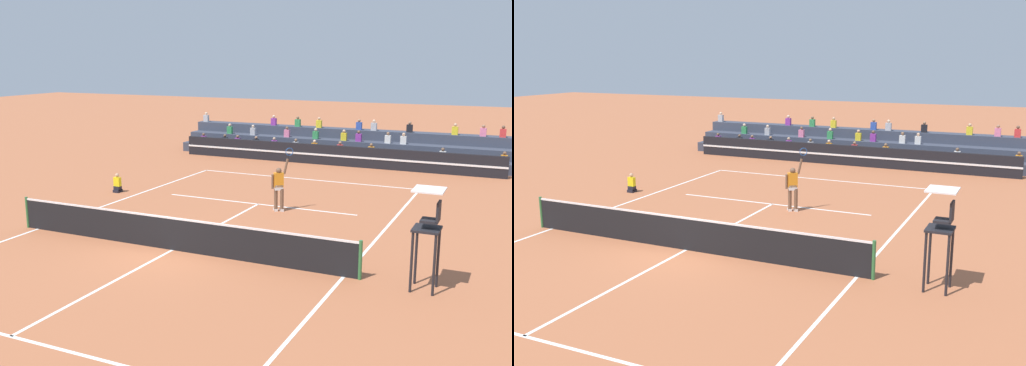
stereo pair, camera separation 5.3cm
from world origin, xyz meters
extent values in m
plane|color=#AD603D|center=(0.00, 0.00, 0.00)|extent=(120.00, 120.00, 0.00)
cube|color=white|center=(0.00, 11.90, 0.00)|extent=(11.00, 0.10, 0.01)
cube|color=white|center=(-5.50, 0.00, 0.00)|extent=(0.10, 23.80, 0.01)
cube|color=white|center=(5.50, 0.00, 0.00)|extent=(0.10, 23.80, 0.01)
cube|color=white|center=(0.00, -6.43, 0.00)|extent=(8.25, 0.10, 0.01)
cube|color=white|center=(0.00, 6.43, 0.00)|extent=(8.25, 0.10, 0.01)
cube|color=white|center=(0.00, 0.00, 0.00)|extent=(0.10, 12.85, 0.01)
cylinder|color=#2D6B38|center=(-5.95, 0.00, 0.55)|extent=(0.10, 0.10, 1.10)
cylinder|color=#2D6B38|center=(5.95, 0.00, 0.55)|extent=(0.10, 0.10, 1.10)
cube|color=black|center=(0.00, 0.00, 0.50)|extent=(11.90, 0.02, 1.00)
cube|color=white|center=(0.00, 0.00, 1.03)|extent=(11.90, 0.04, 0.06)
cube|color=black|center=(0.00, 16.11, 0.55)|extent=(18.00, 0.24, 1.10)
cube|color=white|center=(0.00, 15.98, 0.55)|extent=(18.00, 0.02, 0.10)
cube|color=#383D4C|center=(0.00, 17.38, 0.28)|extent=(19.97, 0.95, 0.55)
cube|color=orange|center=(1.92, 17.21, 0.77)|extent=(0.32, 0.22, 0.44)
sphere|color=brown|center=(1.92, 17.21, 1.09)|extent=(0.18, 0.18, 0.18)
cube|color=purple|center=(-8.66, 17.21, 0.77)|extent=(0.32, 0.22, 0.44)
sphere|color=brown|center=(-8.66, 17.21, 1.09)|extent=(0.18, 0.18, 0.18)
cube|color=red|center=(0.14, 17.21, 0.77)|extent=(0.32, 0.22, 0.44)
sphere|color=#9E7051|center=(0.14, 17.21, 1.09)|extent=(0.18, 0.18, 0.18)
cube|color=silver|center=(5.72, 17.21, 0.77)|extent=(0.32, 0.22, 0.44)
sphere|color=brown|center=(5.72, 17.21, 1.09)|extent=(0.18, 0.18, 0.18)
cube|color=purple|center=(-6.30, 17.21, 0.77)|extent=(0.32, 0.22, 0.44)
sphere|color=brown|center=(-6.30, 17.21, 1.09)|extent=(0.18, 0.18, 0.18)
cube|color=orange|center=(8.72, 17.21, 0.77)|extent=(0.32, 0.22, 0.44)
sphere|color=brown|center=(8.72, 17.21, 1.09)|extent=(0.18, 0.18, 0.18)
cube|color=purple|center=(-3.88, 17.21, 0.77)|extent=(0.32, 0.22, 0.44)
sphere|color=tan|center=(-3.88, 17.21, 1.09)|extent=(0.18, 0.18, 0.18)
cube|color=black|center=(-7.16, 17.21, 0.77)|extent=(0.32, 0.22, 0.44)
sphere|color=brown|center=(-7.16, 17.21, 1.09)|extent=(0.18, 0.18, 0.18)
cube|color=#B2B2B7|center=(-2.52, 17.21, 0.77)|extent=(0.32, 0.22, 0.44)
sphere|color=brown|center=(-2.52, 17.21, 1.09)|extent=(0.18, 0.18, 0.18)
cube|color=black|center=(-5.06, 17.21, 0.77)|extent=(0.32, 0.22, 0.44)
sphere|color=#9E7051|center=(-5.06, 17.21, 1.09)|extent=(0.18, 0.18, 0.18)
cube|color=orange|center=(-1.38, 17.21, 0.77)|extent=(0.32, 0.22, 0.44)
sphere|color=beige|center=(-1.38, 17.21, 1.09)|extent=(0.18, 0.18, 0.18)
cube|color=#383D4C|center=(0.00, 18.33, 0.55)|extent=(19.97, 0.95, 1.10)
cube|color=#B2B2B7|center=(-5.70, 18.16, 1.32)|extent=(0.32, 0.22, 0.44)
sphere|color=beige|center=(-5.70, 18.16, 1.64)|extent=(0.18, 0.18, 0.18)
cube|color=silver|center=(2.61, 18.16, 1.32)|extent=(0.32, 0.22, 0.44)
sphere|color=brown|center=(2.61, 18.16, 1.64)|extent=(0.18, 0.18, 0.18)
cube|color=purple|center=(0.94, 18.16, 1.32)|extent=(0.32, 0.22, 0.44)
sphere|color=brown|center=(0.94, 18.16, 1.64)|extent=(0.18, 0.18, 0.18)
cube|color=silver|center=(3.47, 18.16, 1.32)|extent=(0.32, 0.22, 0.44)
sphere|color=tan|center=(3.47, 18.16, 1.64)|extent=(0.18, 0.18, 0.18)
cube|color=#338C4C|center=(-7.31, 18.16, 1.32)|extent=(0.32, 0.22, 0.44)
sphere|color=beige|center=(-7.31, 18.16, 1.64)|extent=(0.18, 0.18, 0.18)
cube|color=yellow|center=(0.07, 18.16, 1.32)|extent=(0.32, 0.22, 0.44)
sphere|color=tan|center=(0.07, 18.16, 1.64)|extent=(0.18, 0.18, 0.18)
cube|color=pink|center=(-3.46, 18.16, 1.32)|extent=(0.32, 0.22, 0.44)
sphere|color=brown|center=(-3.46, 18.16, 1.64)|extent=(0.18, 0.18, 0.18)
cube|color=#338C4C|center=(-1.65, 18.16, 1.32)|extent=(0.32, 0.22, 0.44)
sphere|color=beige|center=(-1.65, 18.16, 1.64)|extent=(0.18, 0.18, 0.18)
cube|color=#383D4C|center=(0.00, 19.28, 0.83)|extent=(19.97, 0.95, 1.65)
cube|color=#B2B2B7|center=(1.56, 19.11, 1.87)|extent=(0.32, 0.22, 0.44)
sphere|color=beige|center=(1.56, 19.11, 2.19)|extent=(0.18, 0.18, 0.18)
cube|color=yellow|center=(6.05, 19.11, 1.87)|extent=(0.32, 0.22, 0.44)
sphere|color=tan|center=(6.05, 19.11, 2.19)|extent=(0.18, 0.18, 0.18)
cube|color=yellow|center=(-1.77, 19.11, 1.87)|extent=(0.32, 0.22, 0.44)
sphere|color=tan|center=(-1.77, 19.11, 2.19)|extent=(0.18, 0.18, 0.18)
cube|color=pink|center=(7.50, 19.11, 1.87)|extent=(0.32, 0.22, 0.44)
sphere|color=#9E7051|center=(7.50, 19.11, 2.19)|extent=(0.18, 0.18, 0.18)
cube|color=#338C4C|center=(-3.14, 19.11, 1.87)|extent=(0.32, 0.22, 0.44)
sphere|color=brown|center=(-3.14, 19.11, 2.19)|extent=(0.18, 0.18, 0.18)
cube|color=purple|center=(-4.73, 19.11, 1.87)|extent=(0.32, 0.22, 0.44)
sphere|color=beige|center=(-4.73, 19.11, 2.19)|extent=(0.18, 0.18, 0.18)
cube|color=red|center=(8.49, 19.11, 1.87)|extent=(0.32, 0.22, 0.44)
sphere|color=brown|center=(8.49, 19.11, 2.19)|extent=(0.18, 0.18, 0.18)
cube|color=black|center=(3.60, 19.11, 1.87)|extent=(0.32, 0.22, 0.44)
sphere|color=#9E7051|center=(3.60, 19.11, 2.19)|extent=(0.18, 0.18, 0.18)
cube|color=#B2B2B7|center=(-9.53, 19.11, 1.87)|extent=(0.32, 0.22, 0.44)
sphere|color=beige|center=(-9.53, 19.11, 2.19)|extent=(0.18, 0.18, 0.18)
cube|color=#2D4CA5|center=(0.68, 19.11, 1.87)|extent=(0.32, 0.22, 0.44)
sphere|color=#9E7051|center=(0.68, 19.11, 2.19)|extent=(0.18, 0.18, 0.18)
cylinder|color=black|center=(7.35, -0.32, 0.80)|extent=(0.07, 0.07, 1.60)
cylinder|color=black|center=(7.35, 0.32, 0.80)|extent=(0.07, 0.07, 1.60)
cylinder|color=black|center=(7.91, -0.32, 0.80)|extent=(0.07, 0.07, 1.60)
cylinder|color=black|center=(7.91, 0.32, 0.80)|extent=(0.07, 0.07, 1.60)
cube|color=black|center=(7.63, 0.00, 1.63)|extent=(0.68, 0.76, 0.06)
cube|color=black|center=(7.69, 0.00, 1.86)|extent=(0.44, 0.48, 0.06)
cube|color=black|center=(7.89, 0.00, 2.11)|extent=(0.06, 0.48, 0.52)
cube|color=white|center=(7.63, 0.00, 2.65)|extent=(0.76, 0.84, 0.04)
cube|color=black|center=(-6.54, 5.81, 0.06)|extent=(0.28, 0.36, 0.12)
cube|color=black|center=(-6.54, 5.81, 0.18)|extent=(0.28, 0.24, 0.18)
cube|color=yellow|center=(-6.54, 5.81, 0.47)|extent=(0.30, 0.18, 0.40)
sphere|color=tan|center=(-6.54, 5.81, 0.76)|extent=(0.17, 0.17, 0.17)
cylinder|color=brown|center=(1.08, 5.71, 0.45)|extent=(0.14, 0.14, 0.90)
cylinder|color=brown|center=(1.30, 5.78, 0.45)|extent=(0.14, 0.14, 0.90)
cube|color=white|center=(1.17, 5.76, 0.94)|extent=(0.38, 0.35, 0.20)
cube|color=orange|center=(1.17, 5.76, 1.24)|extent=(0.41, 0.38, 0.56)
sphere|color=brown|center=(1.17, 5.76, 1.60)|extent=(0.22, 0.22, 0.22)
cube|color=white|center=(1.05, 5.74, 0.04)|extent=(0.25, 0.28, 0.09)
cube|color=white|center=(1.28, 5.81, 0.04)|extent=(0.25, 0.28, 0.09)
cylinder|color=brown|center=(0.98, 5.61, 1.18)|extent=(0.09, 0.09, 0.56)
cylinder|color=brown|center=(1.40, 5.93, 1.75)|extent=(0.23, 0.21, 0.60)
cylinder|color=black|center=(1.47, 5.99, 2.14)|extent=(0.08, 0.07, 0.22)
torus|color=#1E4C99|center=(1.50, 6.01, 2.32)|extent=(0.31, 0.25, 0.37)
sphere|color=#C6DB33|center=(1.91, 2.69, 0.03)|extent=(0.07, 0.07, 0.07)
camera|label=1|loc=(9.79, -15.03, 5.95)|focal=42.00mm
camera|label=2|loc=(9.84, -15.00, 5.95)|focal=42.00mm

